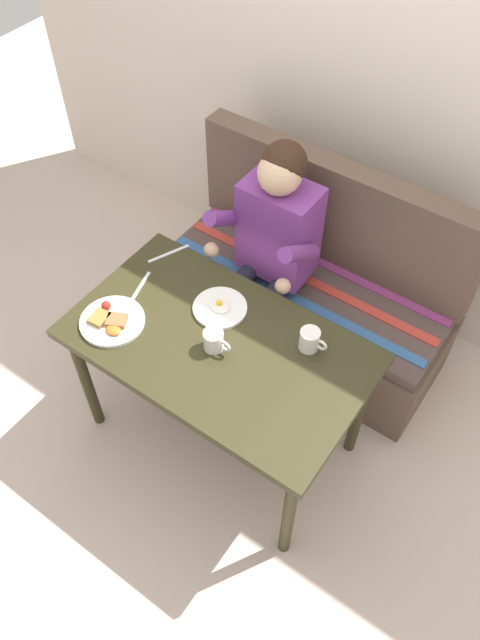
# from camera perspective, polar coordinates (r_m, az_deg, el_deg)

# --- Properties ---
(ground_plane) EXTENTS (8.00, 8.00, 0.00)m
(ground_plane) POSITION_cam_1_polar(r_m,az_deg,el_deg) (3.02, -1.67, -10.48)
(ground_plane) COLOR beige
(back_wall) EXTENTS (4.40, 0.10, 2.60)m
(back_wall) POSITION_cam_1_polar(r_m,az_deg,el_deg) (2.90, 13.86, 21.77)
(back_wall) COLOR beige
(back_wall) RESTS_ON ground
(table) EXTENTS (1.20, 0.70, 0.73)m
(table) POSITION_cam_1_polar(r_m,az_deg,el_deg) (2.47, -2.01, -3.26)
(table) COLOR #2E2C16
(table) RESTS_ON ground
(couch) EXTENTS (1.44, 0.56, 1.00)m
(couch) POSITION_cam_1_polar(r_m,az_deg,el_deg) (3.13, 6.50, 2.63)
(couch) COLOR brown
(couch) RESTS_ON ground
(person) EXTENTS (0.45, 0.61, 1.21)m
(person) POSITION_cam_1_polar(r_m,az_deg,el_deg) (2.78, 2.83, 7.37)
(person) COLOR #743587
(person) RESTS_ON ground
(plate_breakfast) EXTENTS (0.26, 0.26, 0.05)m
(plate_breakfast) POSITION_cam_1_polar(r_m,az_deg,el_deg) (2.51, -11.92, -0.06)
(plate_breakfast) COLOR white
(plate_breakfast) RESTS_ON table
(plate_eggs) EXTENTS (0.22, 0.22, 0.04)m
(plate_eggs) POSITION_cam_1_polar(r_m,az_deg,el_deg) (2.51, -1.88, 1.16)
(plate_eggs) COLOR white
(plate_eggs) RESTS_ON table
(coffee_mug) EXTENTS (0.12, 0.08, 0.09)m
(coffee_mug) POSITION_cam_1_polar(r_m,az_deg,el_deg) (2.37, 6.56, -1.83)
(coffee_mug) COLOR white
(coffee_mug) RESTS_ON table
(coffee_mug_second) EXTENTS (0.12, 0.08, 0.09)m
(coffee_mug_second) POSITION_cam_1_polar(r_m,az_deg,el_deg) (2.35, -2.38, -1.92)
(coffee_mug_second) COLOR white
(coffee_mug_second) RESTS_ON table
(fork) EXTENTS (0.06, 0.17, 0.00)m
(fork) POSITION_cam_1_polar(r_m,az_deg,el_deg) (2.63, -9.25, 3.16)
(fork) COLOR silver
(fork) RESTS_ON table
(knife) EXTENTS (0.09, 0.19, 0.00)m
(knife) POSITION_cam_1_polar(r_m,az_deg,el_deg) (2.75, -6.69, 6.18)
(knife) COLOR silver
(knife) RESTS_ON table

